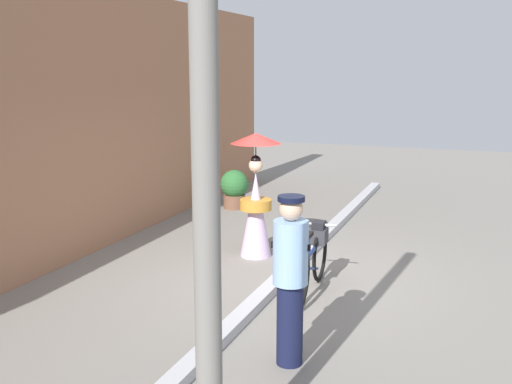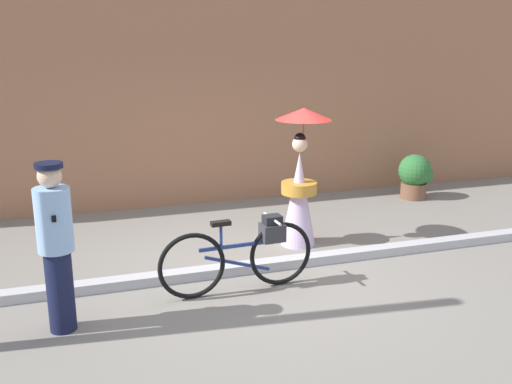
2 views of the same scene
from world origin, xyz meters
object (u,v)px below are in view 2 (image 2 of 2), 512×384
person_officer (56,244)px  person_with_parasol (300,179)px  bicycle_near_officer (244,253)px  potted_plant_by_door (416,175)px

person_officer → person_with_parasol: (3.15, 1.58, 0.04)m
bicycle_near_officer → potted_plant_by_door: (4.07, 2.83, -0.03)m
bicycle_near_officer → potted_plant_by_door: bicycle_near_officer is taller
person_with_parasol → potted_plant_by_door: bearing=28.7°
person_officer → person_with_parasol: bearing=26.7°
person_with_parasol → potted_plant_by_door: 3.34m
person_with_parasol → bicycle_near_officer: bearing=-133.3°
bicycle_near_officer → person_with_parasol: bearing=46.7°
bicycle_near_officer → person_officer: size_ratio=1.08×
bicycle_near_officer → person_officer: person_officer is taller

